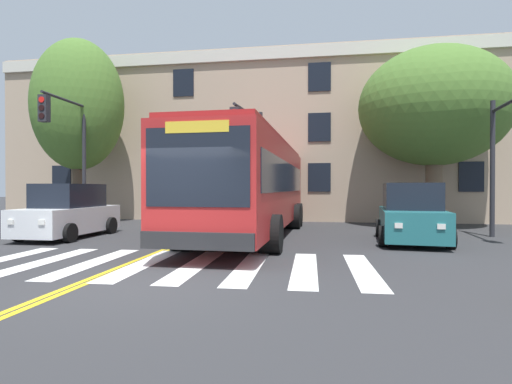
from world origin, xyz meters
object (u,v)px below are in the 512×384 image
object	(u,v)px
car_white_near_lane	(69,213)
street_tree_curbside_large	(434,107)
traffic_light_near_corner	(508,140)
city_bus	(253,185)
traffic_light_far_corner	(69,136)
traffic_light_overhead	(251,145)
car_teal_far_lane	(411,215)
street_tree_curbside_small	(78,105)

from	to	relation	value
car_white_near_lane	street_tree_curbside_large	xyz separation A→B (m)	(13.23, 5.72, 4.28)
car_white_near_lane	traffic_light_near_corner	xyz separation A→B (m)	(14.14, 1.06, 2.31)
city_bus	car_white_near_lane	xyz separation A→B (m)	(-6.09, -1.47, -0.96)
traffic_light_far_corner	traffic_light_overhead	world-z (taller)	traffic_light_far_corner
traffic_light_overhead	street_tree_curbside_large	distance (m)	8.07
traffic_light_far_corner	car_teal_far_lane	bearing A→B (deg)	-9.34
car_teal_far_lane	traffic_light_far_corner	xyz separation A→B (m)	(-12.97, 2.13, 2.96)
car_white_near_lane	street_tree_curbside_small	distance (m)	7.58
street_tree_curbside_large	city_bus	bearing A→B (deg)	-149.25
city_bus	street_tree_curbside_small	xyz separation A→B (m)	(-9.05, 3.62, 3.81)
traffic_light_near_corner	traffic_light_far_corner	size ratio (longest dim) A/B	0.80
car_teal_far_lane	traffic_light_near_corner	bearing A→B (deg)	10.26
street_tree_curbside_small	car_white_near_lane	bearing A→B (deg)	-59.78
car_teal_far_lane	traffic_light_far_corner	size ratio (longest dim) A/B	0.69
street_tree_curbside_large	street_tree_curbside_small	xyz separation A→B (m)	(-16.19, -0.64, 0.49)
car_white_near_lane	car_teal_far_lane	bearing A→B (deg)	2.71
car_teal_far_lane	traffic_light_near_corner	xyz separation A→B (m)	(2.95, 0.53, 2.30)
street_tree_curbside_large	car_teal_far_lane	bearing A→B (deg)	-111.55
traffic_light_overhead	street_tree_curbside_large	bearing A→B (deg)	15.81
traffic_light_overhead	car_teal_far_lane	bearing A→B (deg)	-28.75
city_bus	traffic_light_overhead	world-z (taller)	traffic_light_overhead
car_white_near_lane	traffic_light_overhead	bearing A→B (deg)	32.31
city_bus	street_tree_curbside_small	world-z (taller)	street_tree_curbside_small
traffic_light_near_corner	car_teal_far_lane	bearing A→B (deg)	-169.74
city_bus	street_tree_curbside_large	distance (m)	8.95
traffic_light_far_corner	street_tree_curbside_large	size ratio (longest dim) A/B	0.71
traffic_light_far_corner	traffic_light_overhead	xyz separation A→B (m)	(7.43, 0.90, -0.37)
street_tree_curbside_large	traffic_light_far_corner	bearing A→B (deg)	-168.51
traffic_light_far_corner	street_tree_curbside_small	distance (m)	3.24
traffic_light_near_corner	street_tree_curbside_small	bearing A→B (deg)	166.78
city_bus	traffic_light_far_corner	xyz separation A→B (m)	(-7.88, 1.20, 2.00)
car_white_near_lane	street_tree_curbside_large	world-z (taller)	street_tree_curbside_large
car_white_near_lane	traffic_light_near_corner	distance (m)	14.37
street_tree_curbside_large	street_tree_curbside_small	bearing A→B (deg)	-177.75
traffic_light_far_corner	car_white_near_lane	bearing A→B (deg)	-56.13
traffic_light_overhead	traffic_light_far_corner	bearing A→B (deg)	-173.06
car_white_near_lane	traffic_light_near_corner	bearing A→B (deg)	4.30
traffic_light_near_corner	city_bus	bearing A→B (deg)	177.14
traffic_light_far_corner	street_tree_curbside_large	xyz separation A→B (m)	(15.02, 3.05, 1.31)
traffic_light_near_corner	street_tree_curbside_small	world-z (taller)	street_tree_curbside_small
traffic_light_far_corner	street_tree_curbside_small	bearing A→B (deg)	115.86
city_bus	traffic_light_far_corner	distance (m)	8.21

